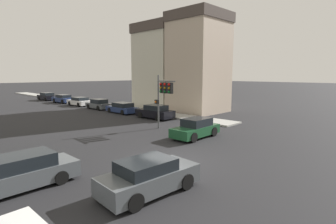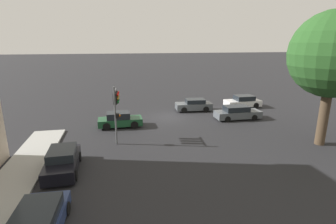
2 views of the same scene
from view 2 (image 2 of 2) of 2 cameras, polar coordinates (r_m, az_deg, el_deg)
name	(u,v)px [view 2 (image 2 of 2)]	position (r m, az deg, el deg)	size (l,w,h in m)	color
ground_plane	(169,117)	(28.43, 0.25, -1.06)	(300.00, 300.00, 0.00)	black
street_tree	(334,55)	(23.01, 32.35, 10.46)	(6.37, 6.37, 10.21)	#423323
traffic_signal	(116,102)	(21.25, -11.25, 2.15)	(0.53, 2.29, 4.64)	#515456
crossing_car_0	(237,113)	(28.44, 14.86, -0.17)	(4.77, 1.85, 1.43)	#4C5156
crossing_car_1	(194,105)	(30.92, 5.66, 1.50)	(4.26, 2.03, 1.40)	#4C5156
crossing_car_2	(120,120)	(25.41, -10.46, -1.70)	(4.15, 1.88, 1.45)	#194728
crossing_car_3	(243,102)	(33.75, 16.00, 2.18)	(4.34, 2.06, 1.46)	silver
parked_car_0	(63,161)	(17.93, -21.97, -9.90)	(2.05, 4.36, 1.47)	black
parked_car_1	(37,224)	(13.04, -26.63, -20.99)	(2.09, 4.57, 1.28)	navy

